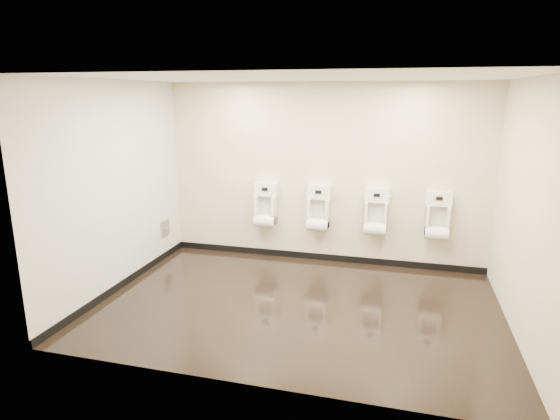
# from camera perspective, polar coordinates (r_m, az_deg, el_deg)

# --- Properties ---
(ground) EXTENTS (5.00, 3.50, 0.00)m
(ground) POSITION_cam_1_polar(r_m,az_deg,el_deg) (6.08, 2.16, -11.52)
(ground) COLOR black
(ground) RESTS_ON ground
(ceiling) EXTENTS (5.00, 3.50, 0.00)m
(ceiling) POSITION_cam_1_polar(r_m,az_deg,el_deg) (5.49, 2.44, 15.86)
(ceiling) COLOR silver
(back_wall) EXTENTS (5.00, 0.02, 2.80)m
(back_wall) POSITION_cam_1_polar(r_m,az_deg,el_deg) (7.31, 5.30, 4.35)
(back_wall) COLOR beige
(back_wall) RESTS_ON ground
(front_wall) EXTENTS (5.00, 0.02, 2.80)m
(front_wall) POSITION_cam_1_polar(r_m,az_deg,el_deg) (3.99, -3.22, -3.85)
(front_wall) COLOR beige
(front_wall) RESTS_ON ground
(left_wall) EXTENTS (0.02, 3.50, 2.80)m
(left_wall) POSITION_cam_1_polar(r_m,az_deg,el_deg) (6.62, -19.36, 2.59)
(left_wall) COLOR beige
(left_wall) RESTS_ON ground
(right_wall) EXTENTS (0.02, 3.50, 2.80)m
(right_wall) POSITION_cam_1_polar(r_m,az_deg,el_deg) (5.65, 27.87, -0.13)
(right_wall) COLOR beige
(right_wall) RESTS_ON ground
(tile_overlay_left) EXTENTS (0.01, 3.50, 2.80)m
(tile_overlay_left) POSITION_cam_1_polar(r_m,az_deg,el_deg) (6.62, -19.32, 2.58)
(tile_overlay_left) COLOR silver
(tile_overlay_left) RESTS_ON ground
(skirting_back) EXTENTS (5.00, 0.02, 0.10)m
(skirting_back) POSITION_cam_1_polar(r_m,az_deg,el_deg) (7.64, 5.05, -5.70)
(skirting_back) COLOR black
(skirting_back) RESTS_ON ground
(skirting_left) EXTENTS (0.02, 3.50, 0.10)m
(skirting_left) POSITION_cam_1_polar(r_m,az_deg,el_deg) (6.99, -18.38, -8.32)
(skirting_left) COLOR black
(skirting_left) RESTS_ON ground
(access_panel) EXTENTS (0.04, 0.25, 0.25)m
(access_panel) POSITION_cam_1_polar(r_m,az_deg,el_deg) (7.81, -13.84, -2.16)
(access_panel) COLOR #9E9EA3
(access_panel) RESTS_ON left_wall
(urinal_0) EXTENTS (0.38, 0.28, 0.70)m
(urinal_0) POSITION_cam_1_polar(r_m,az_deg,el_deg) (7.51, -1.75, 0.23)
(urinal_0) COLOR white
(urinal_0) RESTS_ON back_wall
(urinal_1) EXTENTS (0.38, 0.28, 0.70)m
(urinal_1) POSITION_cam_1_polar(r_m,az_deg,el_deg) (7.31, 4.71, -0.18)
(urinal_1) COLOR white
(urinal_1) RESTS_ON back_wall
(urinal_2) EXTENTS (0.38, 0.28, 0.70)m
(urinal_2) POSITION_cam_1_polar(r_m,az_deg,el_deg) (7.22, 11.63, -0.62)
(urinal_2) COLOR white
(urinal_2) RESTS_ON back_wall
(urinal_3) EXTENTS (0.38, 0.28, 0.70)m
(urinal_3) POSITION_cam_1_polar(r_m,az_deg,el_deg) (7.23, 18.64, -1.05)
(urinal_3) COLOR white
(urinal_3) RESTS_ON back_wall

